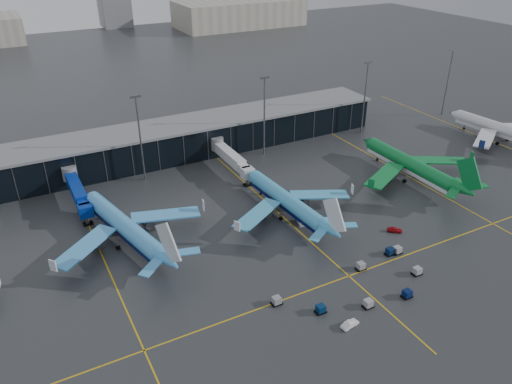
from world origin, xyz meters
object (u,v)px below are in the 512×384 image
baggage_carts (369,280)px  service_van_white (350,324)px  service_van_red (395,230)px  airliner_arkefly (122,216)px  airliner_klm_near (286,192)px  airliner_aer_lingus (410,156)px  airliner_ba (501,122)px  mobile_airstair (303,221)px

baggage_carts → service_van_white: (-11.48, -8.60, -0.14)m
baggage_carts → service_van_red: 22.13m
airliner_arkefly → baggage_carts: airliner_arkefly is taller
airliner_klm_near → airliner_aer_lingus: 42.69m
airliner_aer_lingus → airliner_ba: airliner_aer_lingus is taller
airliner_aer_lingus → service_van_white: (-53.40, -42.14, -6.39)m
airliner_aer_lingus → service_van_red: airliner_aer_lingus is taller
airliner_arkefly → service_van_white: bearing=-71.6°
airliner_arkefly → airliner_aer_lingus: 83.01m
airliner_arkefly → service_van_white: size_ratio=11.84×
airliner_arkefly → airliner_ba: (130.22, 0.74, -0.02)m
mobile_airstair → airliner_arkefly: bearing=176.0°
airliner_ba → service_van_red: (-71.07, -27.84, -6.26)m
mobile_airstair → service_van_white: 36.88m
service_van_white → airliner_ba: bearing=-73.3°
airliner_klm_near → airliner_ba: airliner_ba is taller
service_van_red → airliner_ba: bearing=-29.7°
airliner_klm_near → airliner_ba: size_ratio=0.93×
airliner_ba → mobile_airstair: 90.21m
service_van_red → service_van_white: (-29.75, -21.09, 0.01)m
airliner_arkefly → airliner_klm_near: 40.73m
airliner_arkefly → mobile_airstair: 43.82m
baggage_carts → service_van_red: baggage_carts is taller
service_van_white → airliner_arkefly: bearing=22.2°
service_van_white → service_van_red: bearing=-63.8°
service_van_red → service_van_white: service_van_white is taller
airliner_ba → service_van_white: (-100.82, -48.92, -6.25)m
airliner_ba → service_van_white: bearing=-160.2°
airliner_aer_lingus → mobile_airstair: (-41.48, -7.24, -6.25)m
mobile_airstair → service_van_white: size_ratio=0.96×
airliner_arkefly → service_van_white: (29.39, -48.18, -6.27)m
airliner_aer_lingus → airliner_arkefly: bearing=175.6°
airliner_ba → airliner_aer_lingus: bearing=-178.0°
airliner_arkefly → airliner_klm_near: size_ratio=1.08×
baggage_carts → service_van_red: size_ratio=9.72×
mobile_airstair → service_van_white: (-11.92, -34.90, -0.15)m
airliner_aer_lingus → service_van_red: (-23.65, -21.05, -6.40)m
service_van_red → mobile_airstair: bearing=91.1°
airliner_klm_near → service_van_red: (19.03, -20.03, -5.78)m
service_van_red → service_van_white: bearing=164.2°
airliner_klm_near → mobile_airstair: (1.19, -6.22, -5.63)m
airliner_klm_near → service_van_white: airliner_klm_near is taller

